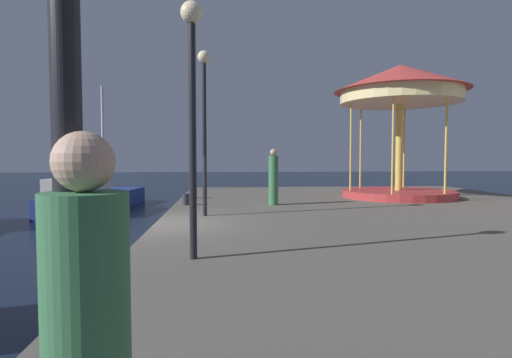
% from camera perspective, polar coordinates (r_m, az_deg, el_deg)
% --- Properties ---
extents(ground_plane, '(120.00, 120.00, 0.00)m').
position_cam_1_polar(ground_plane, '(10.92, -13.85, -10.15)').
color(ground_plane, black).
extents(quay_dock, '(14.63, 25.07, 0.80)m').
position_cam_1_polar(quay_dock, '(12.07, 23.19, -7.11)').
color(quay_dock, '#5B564F').
rests_on(quay_dock, ground).
extents(sailboat_blue, '(3.08, 7.55, 5.94)m').
position_cam_1_polar(sailboat_blue, '(20.44, -21.65, -2.43)').
color(sailboat_blue, navy).
rests_on(sailboat_blue, ground).
extents(carousel, '(5.42, 5.42, 5.50)m').
position_cam_1_polar(carousel, '(18.28, 19.40, 10.59)').
color(carousel, '#B23333').
rests_on(carousel, quay_dock).
extents(lamp_post_mid_promenade, '(0.36, 0.36, 4.17)m').
position_cam_1_polar(lamp_post_mid_promenade, '(6.86, -8.87, 12.99)').
color(lamp_post_mid_promenade, black).
rests_on(lamp_post_mid_promenade, quay_dock).
extents(lamp_post_far_end, '(0.36, 0.36, 4.68)m').
position_cam_1_polar(lamp_post_far_end, '(11.86, -7.22, 10.21)').
color(lamp_post_far_end, black).
rests_on(lamp_post_far_end, quay_dock).
extents(bollard_south, '(0.24, 0.24, 0.40)m').
position_cam_1_polar(bollard_south, '(14.61, -9.74, -2.81)').
color(bollard_south, '#2D2D33').
rests_on(bollard_south, quay_dock).
extents(bollard_center, '(0.24, 0.24, 0.40)m').
position_cam_1_polar(bollard_center, '(17.05, -8.63, -1.97)').
color(bollard_center, '#2D2D33').
rests_on(bollard_center, quay_dock).
extents(person_mid_promenade, '(0.34, 0.34, 1.98)m').
position_cam_1_polar(person_mid_promenade, '(14.41, 2.43, 0.07)').
color(person_mid_promenade, '#387247').
rests_on(person_mid_promenade, quay_dock).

